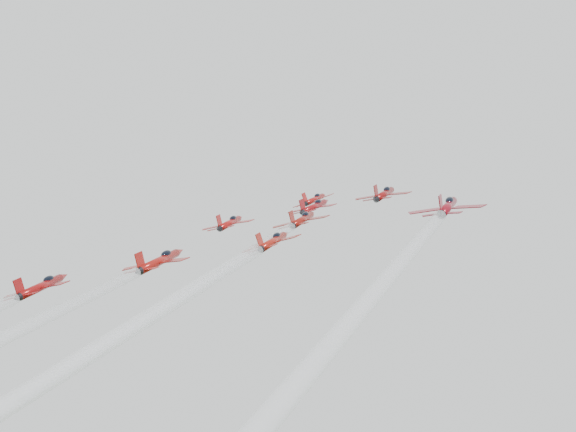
% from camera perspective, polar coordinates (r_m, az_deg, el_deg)
% --- Properties ---
extents(jet_lead, '(8.84, 11.05, 7.93)m').
position_cam_1_polar(jet_lead, '(140.78, 2.12, 1.35)').
color(jet_lead, '#B31211').
extents(jet_row2_left, '(10.24, 12.79, 9.18)m').
position_cam_1_polar(jet_row2_left, '(134.03, -4.59, -0.52)').
color(jet_row2_left, '#B21211').
extents(jet_row2_center, '(9.32, 11.64, 8.36)m').
position_cam_1_polar(jet_row2_center, '(126.86, 2.08, 0.77)').
color(jet_row2_center, '#A00F13').
extents(jet_row2_right, '(9.62, 12.01, 8.62)m').
position_cam_1_polar(jet_row2_right, '(121.15, 7.62, 1.77)').
color(jet_row2_right, maroon).
extents(jet_center, '(9.32, 84.18, 58.53)m').
position_cam_1_polar(jet_center, '(70.90, -10.53, -6.94)').
color(jet_center, '#9B170E').
extents(jet_rear_right, '(8.47, 76.52, 53.21)m').
position_cam_1_polar(jet_rear_right, '(59.29, -15.57, -10.29)').
color(jet_rear_right, '#B21C11').
extents(jet_rear_farright, '(9.42, 85.04, 59.13)m').
position_cam_1_polar(jet_rear_farright, '(46.39, 5.30, -8.63)').
color(jet_rear_farright, maroon).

